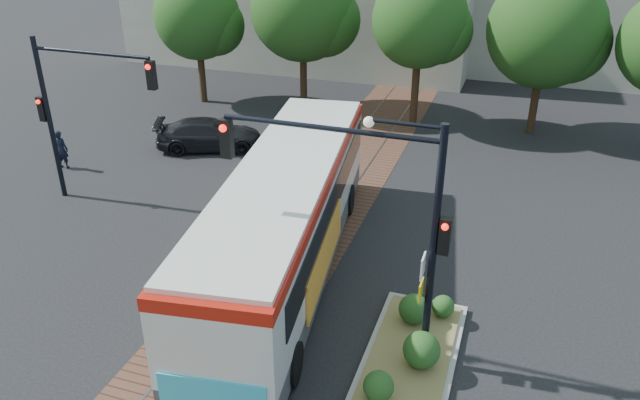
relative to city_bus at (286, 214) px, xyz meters
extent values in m
plane|color=black|center=(-0.41, -1.95, -1.93)|extent=(120.00, 120.00, 0.00)
cube|color=#553326|center=(-0.41, 2.05, -1.92)|extent=(3.60, 40.00, 0.01)
cube|color=slate|center=(-1.16, 2.05, -1.91)|extent=(0.06, 40.00, 0.01)
cube|color=slate|center=(0.34, 2.05, -1.91)|extent=(0.06, 40.00, 0.01)
cylinder|color=#382314|center=(-10.41, 14.05, -0.50)|extent=(0.36, 0.36, 2.86)
sphere|color=#1D3F14|center=(-10.41, 14.05, 2.58)|extent=(4.40, 4.40, 4.40)
cylinder|color=#382314|center=(-4.91, 14.85, -0.37)|extent=(0.36, 0.36, 3.12)
sphere|color=#1D3F14|center=(-4.91, 14.85, 3.15)|extent=(5.20, 5.20, 5.20)
cylinder|color=#382314|center=(1.09, 14.05, -0.23)|extent=(0.36, 0.36, 3.39)
sphere|color=#1D3F14|center=(1.09, 14.05, 3.11)|extent=(4.40, 4.40, 4.40)
cylinder|color=#382314|center=(6.59, 14.85, -0.50)|extent=(0.36, 0.36, 2.86)
sphere|color=#1D3F14|center=(6.59, 14.85, 2.88)|extent=(5.20, 5.20, 5.20)
cube|color=#ADA899|center=(11.59, 28.05, 1.57)|extent=(18.00, 10.00, 7.00)
cube|color=#434345|center=(0.00, -0.05, -1.34)|extent=(4.42, 13.14, 0.75)
cube|color=silver|center=(0.00, -0.05, 0.06)|extent=(4.45, 13.14, 2.04)
cube|color=black|center=(-0.04, 0.27, 0.38)|extent=(4.33, 11.88, 0.97)
cube|color=#B31A0D|center=(0.00, -0.05, 1.24)|extent=(4.49, 13.15, 0.32)
cube|color=silver|center=(0.00, -0.05, 1.46)|extent=(4.30, 12.71, 0.15)
cube|color=black|center=(0.86, -6.28, 0.49)|extent=(1.72, 0.36, 0.97)
cube|color=#36B5D8|center=(0.89, -6.46, -0.80)|extent=(2.35, 0.39, 0.75)
cube|color=orange|center=(1.53, -0.92, -0.59)|extent=(0.72, 4.80, 1.18)
cylinder|color=black|center=(-0.59, -4.79, -1.39)|extent=(0.52, 1.12, 1.07)
cylinder|color=black|center=(1.86, -4.46, -1.39)|extent=(0.52, 1.12, 1.07)
cylinder|color=black|center=(-1.78, 3.83, -1.39)|extent=(0.52, 1.12, 1.07)
cylinder|color=black|center=(0.67, 4.17, -1.39)|extent=(0.52, 1.12, 1.07)
cube|color=gray|center=(4.39, -2.95, -1.85)|extent=(2.20, 5.20, 0.15)
cube|color=olive|center=(4.39, -2.95, -1.74)|extent=(1.90, 4.80, 0.08)
sphere|color=#1E4719|center=(3.99, -4.55, -1.35)|extent=(0.70, 0.70, 0.70)
sphere|color=#1E4719|center=(4.69, -3.15, -1.25)|extent=(0.90, 0.90, 0.90)
sphere|color=#1E4719|center=(4.19, -1.55, -1.30)|extent=(0.80, 0.80, 0.80)
sphere|color=#1E4719|center=(4.89, -1.05, -1.40)|extent=(0.60, 0.60, 0.60)
cylinder|color=black|center=(4.69, -2.75, 1.29)|extent=(0.18, 0.18, 6.00)
cylinder|color=black|center=(2.19, -2.75, 3.89)|extent=(5.00, 0.12, 0.12)
cube|color=black|center=(-0.31, -2.75, 3.34)|extent=(0.28, 0.22, 0.95)
sphere|color=#FF190C|center=(-0.31, -2.89, 3.64)|extent=(0.18, 0.18, 0.18)
cube|color=black|center=(4.91, -2.75, 1.69)|extent=(0.26, 0.20, 0.90)
sphere|color=#FF190C|center=(4.91, -2.88, 1.99)|extent=(0.16, 0.16, 0.16)
cube|color=white|center=(4.51, -2.87, 0.89)|extent=(0.04, 0.45, 0.55)
cube|color=yellow|center=(4.51, -2.87, 0.24)|extent=(0.04, 0.45, 0.45)
cylinder|color=black|center=(3.89, -2.75, 4.19)|extent=(1.60, 0.08, 0.08)
sphere|color=silver|center=(3.09, -2.75, 4.14)|extent=(0.24, 0.24, 0.24)
cylinder|color=black|center=(-9.91, 2.05, 1.07)|extent=(0.18, 0.18, 6.00)
cylinder|color=black|center=(-7.66, 2.05, 3.67)|extent=(4.50, 0.12, 0.12)
cube|color=black|center=(-5.41, 2.05, 3.12)|extent=(0.28, 0.22, 0.95)
sphere|color=#FF190C|center=(-5.41, 1.91, 3.42)|extent=(0.18, 0.18, 0.18)
cube|color=black|center=(-10.13, 2.05, 1.47)|extent=(0.26, 0.20, 0.90)
sphere|color=#FF190C|center=(-10.13, 1.92, 1.77)|extent=(0.16, 0.16, 0.16)
imported|color=black|center=(-11.67, 4.20, -1.12)|extent=(0.65, 0.49, 1.63)
imported|color=black|center=(-6.86, 8.04, -1.25)|extent=(5.04, 3.50, 1.35)
camera|label=1|loc=(6.14, -14.91, 8.62)|focal=35.00mm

